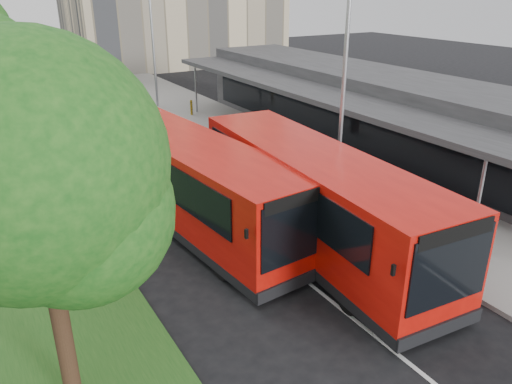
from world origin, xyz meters
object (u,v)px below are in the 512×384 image
Objects in this scene: bus_second at (194,183)px; litter_bin at (256,141)px; lamp_post_near at (342,89)px; lamp_post_far at (152,40)px; bollard at (191,107)px; tree_near at (34,184)px; bus_main at (314,199)px; car_near at (68,73)px; car_far at (27,64)px.

bus_second is 12.92× the size of litter_bin.
lamp_post_near is 20.00m from lamp_post_far.
bus_second reaches higher than bollard.
lamp_post_far is 19.62m from bus_second.
litter_bin is (12.07, 12.58, -4.38)m from tree_near.
lamp_post_near is 16.93m from bollard.
lamp_post_near is (11.13, 4.95, -0.26)m from tree_near.
bus_main reaches higher than car_near.
bus_second is at bearing 165.59° from lamp_post_near.
bus_second is (-5.38, 1.38, -3.07)m from lamp_post_near.
lamp_post_far reaches higher than tree_near.
car_near is at bearing 101.75° from bollard.
tree_near is 0.96× the size of lamp_post_near.
tree_near reaches higher than bus_second.
bollard is at bearing 82.60° from bus_main.
bus_main reaches higher than bus_second.
bus_second is (-2.80, 3.36, -0.04)m from bus_main.
bus_main is 4.37m from bus_second.
bus_main is at bearing -69.61° from car_far.
lamp_post_far is (11.13, 24.95, -0.26)m from tree_near.
car_near is (8.24, 40.69, -4.42)m from tree_near.
lamp_post_near is 4.44m from bus_main.
bollard is at bearing -79.06° from car_near.
tree_near is at bearing -80.01° from car_far.
bus_second is at bearing -73.17° from car_far.
lamp_post_near is at bearing -97.06° from litter_bin.
lamp_post_far reaches higher than bollard.
litter_bin is at bearing -63.04° from car_far.
car_far is (-0.04, 41.65, -1.04)m from bus_second.
car_far is (-2.53, 7.30, 0.05)m from car_near.
car_near is at bearing 80.54° from bus_second.
litter_bin is (0.95, -12.36, -4.12)m from lamp_post_far.
car_near is (-3.84, 28.10, -0.03)m from litter_bin.
car_far is at bearing 84.74° from bus_second.
lamp_post_far is 0.68× the size of bus_main.
bus_main is 13.20× the size of litter_bin.
bus_second is 8.95m from litter_bin.
lamp_post_far reaches higher than bus_second.
bollard is (3.71, 18.37, -1.05)m from bus_main.
car_near is 7.72m from car_far.
lamp_post_near is at bearing -66.05° from car_far.
litter_bin is at bearing 39.37° from bus_second.
litter_bin is at bearing -85.63° from lamp_post_far.
tree_near is at bearing -156.84° from bus_main.
litter_bin is at bearing 73.89° from bus_main.
lamp_post_far is at bearing 68.57° from bus_second.
lamp_post_near is 2.17× the size of car_far.
bus_main is 12.14× the size of bollard.
lamp_post_far reaches higher than car_near.
litter_bin is (3.52, 9.61, -1.09)m from bus_main.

